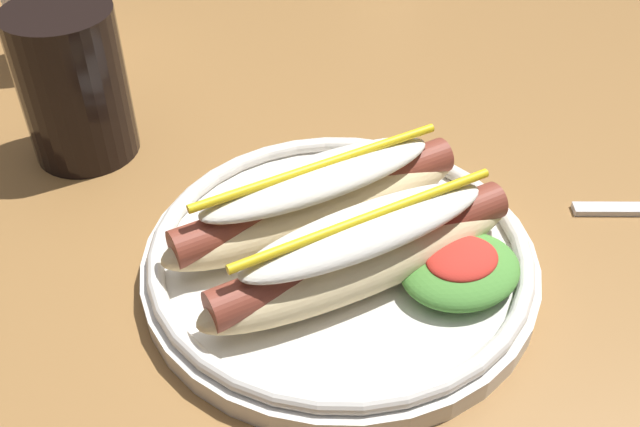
# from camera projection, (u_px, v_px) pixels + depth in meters

# --- Properties ---
(dining_table) EXTENTS (1.36, 0.84, 0.74)m
(dining_table) POSITION_uv_depth(u_px,v_px,m) (241.00, 231.00, 0.69)
(dining_table) COLOR olive
(dining_table) RESTS_ON ground_plane
(hot_dog_plate) EXTENTS (0.27, 0.27, 0.08)m
(hot_dog_plate) POSITION_uv_depth(u_px,v_px,m) (345.00, 245.00, 0.50)
(hot_dog_plate) COLOR silver
(hot_dog_plate) RESTS_ON dining_table
(soda_cup) EXTENTS (0.09, 0.09, 0.13)m
(soda_cup) POSITION_uv_depth(u_px,v_px,m) (73.00, 85.00, 0.58)
(soda_cup) COLOR black
(soda_cup) RESTS_ON dining_table
(extra_cup) EXTENTS (0.07, 0.07, 0.10)m
(extra_cup) POSITION_uv_depth(u_px,v_px,m) (45.00, 11.00, 0.71)
(extra_cup) COLOR white
(extra_cup) RESTS_ON dining_table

